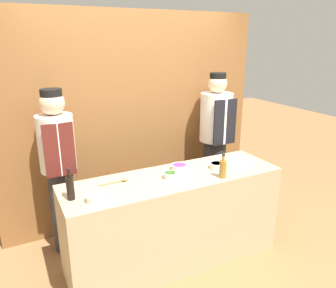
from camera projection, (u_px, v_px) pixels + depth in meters
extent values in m
plane|color=olive|center=(174.00, 258.00, 3.29)|extent=(14.00, 14.00, 0.00)
cube|color=brown|center=(133.00, 120.00, 3.79)|extent=(3.06, 0.18, 2.40)
cube|color=tan|center=(174.00, 219.00, 3.15)|extent=(2.06, 0.62, 0.89)
cylinder|color=silver|center=(179.00, 167.00, 3.18)|extent=(0.16, 0.16, 0.05)
cylinder|color=#703384|center=(179.00, 165.00, 3.17)|extent=(0.13, 0.13, 0.01)
cylinder|color=silver|center=(95.00, 198.00, 2.56)|extent=(0.16, 0.16, 0.05)
cylinder|color=brown|center=(95.00, 196.00, 2.55)|extent=(0.13, 0.13, 0.02)
cylinder|color=silver|center=(170.00, 175.00, 2.97)|extent=(0.12, 0.12, 0.06)
cylinder|color=green|center=(170.00, 173.00, 2.97)|extent=(0.10, 0.10, 0.02)
cylinder|color=silver|center=(217.00, 166.00, 3.20)|extent=(0.14, 0.14, 0.05)
cylinder|color=silver|center=(217.00, 164.00, 3.20)|extent=(0.11, 0.11, 0.02)
cube|color=white|center=(234.00, 161.00, 3.38)|extent=(0.29, 0.26, 0.02)
cylinder|color=black|center=(70.00, 188.00, 2.56)|extent=(0.06, 0.06, 0.19)
cylinder|color=black|center=(69.00, 174.00, 2.52)|extent=(0.02, 0.02, 0.06)
cylinder|color=black|center=(68.00, 169.00, 2.51)|extent=(0.03, 0.03, 0.02)
cylinder|color=olive|center=(223.00, 169.00, 2.97)|extent=(0.06, 0.06, 0.16)
cylinder|color=olive|center=(223.00, 158.00, 2.94)|extent=(0.03, 0.03, 0.05)
cylinder|color=black|center=(224.00, 155.00, 2.93)|extent=(0.03, 0.03, 0.01)
cylinder|color=#B2844C|center=(110.00, 183.00, 2.86)|extent=(0.23, 0.02, 0.02)
ellipsoid|color=#B2844C|center=(124.00, 179.00, 2.91)|extent=(0.06, 0.05, 0.02)
cylinder|color=#28282D|center=(64.00, 210.00, 3.32)|extent=(0.25, 0.25, 0.88)
cylinder|color=silver|center=(56.00, 143.00, 3.10)|extent=(0.34, 0.34, 0.55)
cube|color=#561E19|center=(60.00, 150.00, 2.97)|extent=(0.27, 0.02, 0.50)
sphere|color=beige|center=(52.00, 103.00, 2.99)|extent=(0.23, 0.23, 0.23)
cylinder|color=black|center=(51.00, 93.00, 2.96)|extent=(0.20, 0.20, 0.08)
cylinder|color=#28282D|center=(213.00, 175.00, 4.11)|extent=(0.27, 0.27, 0.93)
cylinder|color=white|center=(216.00, 117.00, 3.88)|extent=(0.38, 0.38, 0.57)
cube|color=black|center=(225.00, 122.00, 3.73)|extent=(0.30, 0.02, 0.53)
sphere|color=beige|center=(218.00, 84.00, 3.75)|extent=(0.22, 0.22, 0.22)
cylinder|color=black|center=(218.00, 76.00, 3.73)|extent=(0.19, 0.19, 0.08)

